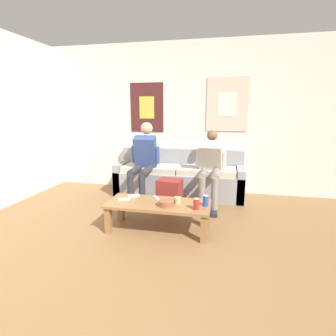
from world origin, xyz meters
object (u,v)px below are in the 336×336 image
(person_seated_teen, at_px, (210,165))
(drink_can_blue, at_px, (206,201))
(couch, at_px, (179,179))
(game_controller_far_center, at_px, (157,198))
(backpack, at_px, (169,196))
(person_seated_adult, at_px, (143,159))
(game_controller_near_left, at_px, (124,199))
(drink_can_red, at_px, (196,204))
(pillar_candle, at_px, (177,200))
(game_controller_near_right, at_px, (134,196))
(coffee_table, at_px, (158,207))
(ceramic_bowl, at_px, (166,203))

(person_seated_teen, xyz_separation_m, drink_can_blue, (0.01, -1.05, -0.21))
(couch, bearing_deg, drink_can_blue, -68.36)
(couch, distance_m, game_controller_far_center, 1.28)
(backpack, bearing_deg, person_seated_adult, 140.87)
(couch, xyz_separation_m, game_controller_near_left, (-0.45, -1.39, 0.08))
(drink_can_blue, relative_size, game_controller_far_center, 0.93)
(person_seated_adult, relative_size, drink_can_red, 9.95)
(pillar_candle, xyz_separation_m, game_controller_near_right, (-0.59, 0.11, -0.02))
(person_seated_adult, height_order, game_controller_near_right, person_seated_adult)
(pillar_candle, height_order, game_controller_far_center, pillar_candle)
(coffee_table, bearing_deg, game_controller_far_center, 113.57)
(coffee_table, distance_m, pillar_candle, 0.25)
(person_seated_adult, height_order, pillar_candle, person_seated_adult)
(ceramic_bowl, bearing_deg, person_seated_teen, 69.24)
(coffee_table, height_order, backpack, backpack)
(coffee_table, distance_m, game_controller_near_left, 0.44)
(person_seated_adult, xyz_separation_m, game_controller_near_left, (0.07, -1.05, -0.31))
(pillar_candle, height_order, drink_can_red, drink_can_red)
(game_controller_near_left, bearing_deg, ceramic_bowl, -8.34)
(coffee_table, bearing_deg, person_seated_adult, 115.72)
(couch, xyz_separation_m, drink_can_blue, (0.55, -1.38, 0.13))
(person_seated_adult, bearing_deg, backpack, -39.13)
(ceramic_bowl, xyz_separation_m, pillar_candle, (0.11, 0.12, -0.00))
(coffee_table, height_order, drink_can_red, drink_can_red)
(couch, bearing_deg, ceramic_bowl, -86.13)
(drink_can_blue, distance_m, game_controller_far_center, 0.62)
(person_seated_teen, distance_m, game_controller_near_right, 1.32)
(game_controller_near_left, bearing_deg, person_seated_teen, 47.50)
(person_seated_adult, distance_m, pillar_candle, 1.28)
(backpack, bearing_deg, person_seated_teen, 38.44)
(drink_can_blue, xyz_separation_m, drink_can_red, (-0.09, -0.13, 0.00))
(couch, xyz_separation_m, person_seated_teen, (0.54, -0.32, 0.33))
(backpack, relative_size, game_controller_near_left, 3.14)
(person_seated_teen, bearing_deg, pillar_candle, -107.34)
(pillar_candle, xyz_separation_m, game_controller_near_left, (-0.66, -0.04, -0.02))
(person_seated_adult, relative_size, backpack, 2.69)
(person_seated_adult, height_order, game_controller_far_center, person_seated_adult)
(person_seated_teen, relative_size, pillar_candle, 12.97)
(person_seated_teen, bearing_deg, coffee_table, -116.99)
(couch, distance_m, person_seated_teen, 0.71)
(drink_can_red, distance_m, game_controller_near_right, 0.87)
(coffee_table, bearing_deg, drink_can_red, -13.34)
(game_controller_near_right, bearing_deg, pillar_candle, -10.88)
(drink_can_red, height_order, game_controller_near_left, drink_can_red)
(backpack, bearing_deg, pillar_candle, -69.67)
(backpack, xyz_separation_m, drink_can_blue, (0.56, -0.62, 0.19))
(game_controller_far_center, bearing_deg, person_seated_teen, 57.84)
(game_controller_near_left, height_order, game_controller_far_center, same)
(ceramic_bowl, height_order, drink_can_red, drink_can_red)
(couch, height_order, pillar_candle, couch)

